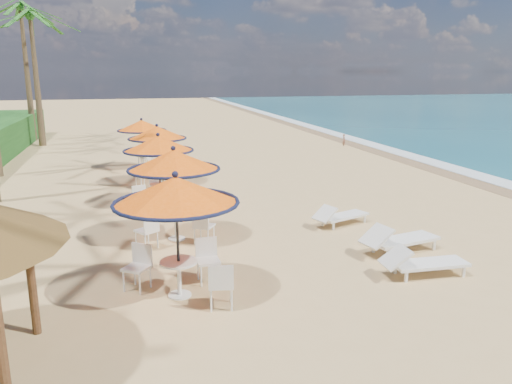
{
  "coord_description": "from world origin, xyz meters",
  "views": [
    {
      "loc": [
        -6.01,
        -10.22,
        4.6
      ],
      "look_at": [
        -2.46,
        3.37,
        1.2
      ],
      "focal_mm": 35.0,
      "sensor_mm": 36.0,
      "label": 1
    }
  ],
  "objects_px": {
    "station_2": "(157,150)",
    "lounger_mid": "(398,239)",
    "station_1": "(174,169)",
    "lounger_far": "(339,215)",
    "station_0": "(178,206)",
    "station_4": "(143,131)",
    "station_3": "(157,140)",
    "lounger_near": "(421,262)"
  },
  "relations": [
    {
      "from": "station_2",
      "to": "lounger_mid",
      "type": "xyz_separation_m",
      "value": [
        5.66,
        -6.5,
        -1.57
      ]
    },
    {
      "from": "station_0",
      "to": "lounger_near",
      "type": "relative_size",
      "value": 1.3
    },
    {
      "from": "station_0",
      "to": "station_2",
      "type": "xyz_separation_m",
      "value": [
        0.08,
        7.65,
        -0.01
      ]
    },
    {
      "from": "station_0",
      "to": "station_4",
      "type": "xyz_separation_m",
      "value": [
        -0.14,
        14.85,
        -0.17
      ]
    },
    {
      "from": "station_0",
      "to": "station_3",
      "type": "height_order",
      "value": "station_0"
    },
    {
      "from": "station_3",
      "to": "lounger_near",
      "type": "height_order",
      "value": "station_3"
    },
    {
      "from": "lounger_near",
      "to": "lounger_mid",
      "type": "xyz_separation_m",
      "value": [
        0.27,
        1.52,
        0.03
      ]
    },
    {
      "from": "station_0",
      "to": "lounger_near",
      "type": "height_order",
      "value": "station_0"
    },
    {
      "from": "station_4",
      "to": "lounger_near",
      "type": "bearing_deg",
      "value": -69.78
    },
    {
      "from": "station_4",
      "to": "lounger_far",
      "type": "relative_size",
      "value": 1.23
    },
    {
      "from": "station_0",
      "to": "station_3",
      "type": "relative_size",
      "value": 1.06
    },
    {
      "from": "station_1",
      "to": "lounger_far",
      "type": "xyz_separation_m",
      "value": [
        4.97,
        0.1,
        -1.7
      ]
    },
    {
      "from": "station_0",
      "to": "station_1",
      "type": "height_order",
      "value": "station_0"
    },
    {
      "from": "station_4",
      "to": "lounger_mid",
      "type": "height_order",
      "value": "station_4"
    },
    {
      "from": "station_2",
      "to": "station_3",
      "type": "relative_size",
      "value": 1.01
    },
    {
      "from": "station_3",
      "to": "station_4",
      "type": "relative_size",
      "value": 1.03
    },
    {
      "from": "station_1",
      "to": "station_2",
      "type": "bearing_deg",
      "value": 92.68
    },
    {
      "from": "station_2",
      "to": "station_1",
      "type": "bearing_deg",
      "value": -87.32
    },
    {
      "from": "station_2",
      "to": "station_4",
      "type": "distance_m",
      "value": 7.21
    },
    {
      "from": "station_3",
      "to": "station_4",
      "type": "height_order",
      "value": "station_3"
    },
    {
      "from": "lounger_near",
      "to": "station_1",
      "type": "bearing_deg",
      "value": 145.12
    },
    {
      "from": "station_1",
      "to": "lounger_mid",
      "type": "height_order",
      "value": "station_1"
    },
    {
      "from": "station_4",
      "to": "lounger_far",
      "type": "height_order",
      "value": "station_4"
    },
    {
      "from": "station_0",
      "to": "station_2",
      "type": "height_order",
      "value": "station_0"
    },
    {
      "from": "station_1",
      "to": "station_4",
      "type": "bearing_deg",
      "value": 92.09
    },
    {
      "from": "station_4",
      "to": "lounger_near",
      "type": "height_order",
      "value": "station_4"
    },
    {
      "from": "station_0",
      "to": "station_1",
      "type": "relative_size",
      "value": 1.01
    },
    {
      "from": "lounger_far",
      "to": "station_3",
      "type": "bearing_deg",
      "value": 103.34
    },
    {
      "from": "station_1",
      "to": "lounger_near",
      "type": "xyz_separation_m",
      "value": [
        5.2,
        -3.99,
        -1.68
      ]
    },
    {
      "from": "station_1",
      "to": "lounger_far",
      "type": "height_order",
      "value": "station_1"
    },
    {
      "from": "lounger_mid",
      "to": "lounger_far",
      "type": "height_order",
      "value": "lounger_mid"
    },
    {
      "from": "station_3",
      "to": "lounger_far",
      "type": "relative_size",
      "value": 1.27
    },
    {
      "from": "station_4",
      "to": "lounger_far",
      "type": "bearing_deg",
      "value": -64.2
    },
    {
      "from": "station_1",
      "to": "lounger_far",
      "type": "distance_m",
      "value": 5.26
    },
    {
      "from": "station_2",
      "to": "lounger_mid",
      "type": "distance_m",
      "value": 8.76
    },
    {
      "from": "station_1",
      "to": "station_3",
      "type": "distance_m",
      "value": 7.52
    },
    {
      "from": "station_2",
      "to": "lounger_mid",
      "type": "relative_size",
      "value": 1.1
    },
    {
      "from": "station_2",
      "to": "lounger_mid",
      "type": "bearing_deg",
      "value": -48.97
    },
    {
      "from": "station_0",
      "to": "station_2",
      "type": "relative_size",
      "value": 1.05
    },
    {
      "from": "lounger_near",
      "to": "lounger_far",
      "type": "xyz_separation_m",
      "value": [
        -0.22,
        4.09,
        -0.02
      ]
    },
    {
      "from": "station_1",
      "to": "station_4",
      "type": "relative_size",
      "value": 1.09
    },
    {
      "from": "station_2",
      "to": "lounger_far",
      "type": "xyz_separation_m",
      "value": [
        5.16,
        -3.93,
        -1.63
      ]
    }
  ]
}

